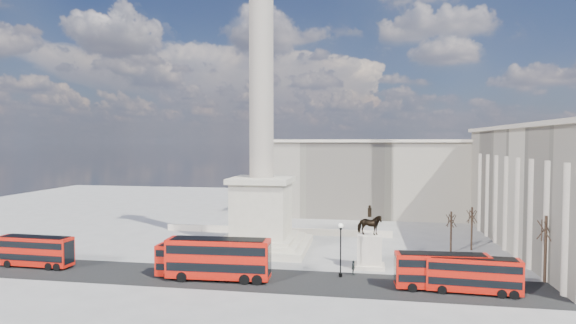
% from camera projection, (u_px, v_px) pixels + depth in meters
% --- Properties ---
extents(ground, '(180.00, 180.00, 0.00)m').
position_uv_depth(ground, '(254.00, 257.00, 62.89)').
color(ground, '#9A9692').
rests_on(ground, ground).
extents(asphalt_road, '(120.00, 9.00, 0.01)m').
position_uv_depth(asphalt_road, '(275.00, 280.00, 52.21)').
color(asphalt_road, black).
rests_on(asphalt_road, ground).
extents(nelsons_column, '(14.00, 14.00, 49.85)m').
position_uv_depth(nelsons_column, '(262.00, 163.00, 67.22)').
color(nelsons_column, beige).
rests_on(nelsons_column, ground).
extents(balustrade_wall, '(40.00, 0.60, 1.10)m').
position_uv_depth(balustrade_wall, '(276.00, 231.00, 78.62)').
color(balustrade_wall, beige).
rests_on(balustrade_wall, ground).
extents(building_east, '(19.00, 46.00, 18.60)m').
position_uv_depth(building_east, '(573.00, 189.00, 64.85)').
color(building_east, beige).
rests_on(building_east, ground).
extents(building_northeast, '(51.00, 17.00, 16.60)m').
position_uv_depth(building_northeast, '(386.00, 177.00, 98.60)').
color(building_northeast, beige).
rests_on(building_northeast, ground).
extents(red_bus_a, '(9.79, 2.41, 3.96)m').
position_uv_depth(red_bus_a, '(198.00, 261.00, 53.03)').
color(red_bus_a, red).
rests_on(red_bus_a, ground).
extents(red_bus_b, '(12.18, 3.30, 4.90)m').
position_uv_depth(red_bus_b, '(219.00, 258.00, 52.21)').
color(red_bus_b, red).
rests_on(red_bus_b, ground).
extents(red_bus_c, '(10.05, 2.87, 4.03)m').
position_uv_depth(red_bus_c, '(442.00, 271.00, 48.75)').
color(red_bus_c, red).
rests_on(red_bus_c, ground).
extents(red_bus_d, '(9.72, 2.78, 3.90)m').
position_uv_depth(red_bus_d, '(473.00, 274.00, 47.67)').
color(red_bus_d, red).
rests_on(red_bus_d, ground).
extents(red_bus_e, '(9.89, 2.61, 3.98)m').
position_uv_depth(red_bus_e, '(36.00, 251.00, 57.72)').
color(red_bus_e, red).
rests_on(red_bus_e, ground).
extents(victorian_lamp, '(0.55, 0.55, 6.47)m').
position_uv_depth(victorian_lamp, '(341.00, 245.00, 53.38)').
color(victorian_lamp, black).
rests_on(victorian_lamp, ground).
extents(equestrian_statue, '(3.87, 2.90, 8.09)m').
position_uv_depth(equestrian_statue, '(369.00, 246.00, 57.24)').
color(equestrian_statue, beige).
rests_on(equestrian_statue, ground).
extents(bare_tree_near, '(1.85, 1.85, 8.08)m').
position_uv_depth(bare_tree_near, '(546.00, 227.00, 51.24)').
color(bare_tree_near, '#332319').
rests_on(bare_tree_near, ground).
extents(bare_tree_mid, '(1.68, 1.68, 6.37)m').
position_uv_depth(bare_tree_mid, '(451.00, 219.00, 64.81)').
color(bare_tree_mid, '#332319').
rests_on(bare_tree_mid, ground).
extents(bare_tree_far, '(1.66, 1.66, 6.77)m').
position_uv_depth(bare_tree_far, '(472.00, 215.00, 66.54)').
color(bare_tree_far, '#332319').
rests_on(bare_tree_far, ground).
extents(pedestrian_walking, '(0.82, 0.67, 1.94)m').
position_uv_depth(pedestrian_walking, '(450.00, 264.00, 55.57)').
color(pedestrian_walking, '#212624').
rests_on(pedestrian_walking, ground).
extents(pedestrian_standing, '(1.00, 0.96, 1.62)m').
position_uv_depth(pedestrian_standing, '(494.00, 273.00, 52.24)').
color(pedestrian_standing, '#212624').
rests_on(pedestrian_standing, ground).
extents(pedestrian_crossing, '(0.58, 1.10, 1.78)m').
position_uv_depth(pedestrian_crossing, '(353.00, 268.00, 54.29)').
color(pedestrian_crossing, '#212624').
rests_on(pedestrian_crossing, ground).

